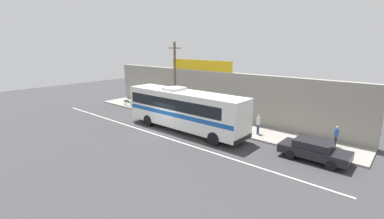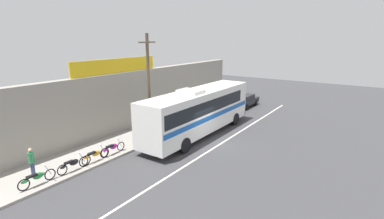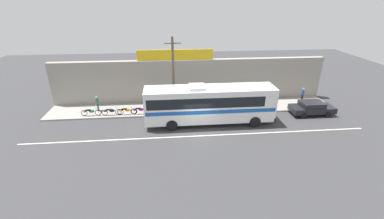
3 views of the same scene
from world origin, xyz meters
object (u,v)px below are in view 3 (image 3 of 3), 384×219
pedestrian_by_curb (303,94)px  pedestrian_far_left (97,102)px  utility_pole (173,76)px  intercity_bus (209,103)px  parked_car (312,108)px  motorcycle_green (127,111)px  motorcycle_blue (91,112)px  motorcycle_black (140,110)px  pedestrian_far_right (257,98)px  motorcycle_red (111,111)px

pedestrian_by_curb → pedestrian_far_left: 22.40m
utility_pole → intercity_bus: bearing=-34.8°
intercity_bus → pedestrian_by_curb: bearing=20.0°
parked_car → motorcycle_green: (-18.71, 1.40, -0.17)m
pedestrian_by_curb → pedestrian_far_left: bearing=-178.7°
motorcycle_blue → motorcycle_black: 4.89m
intercity_bus → pedestrian_far_left: bearing=162.0°
utility_pole → motorcycle_green: utility_pole is taller
motorcycle_green → pedestrian_far_right: size_ratio=1.15×
utility_pole → motorcycle_blue: bearing=178.6°
utility_pole → motorcycle_blue: utility_pole is taller
intercity_bus → parked_car: bearing=5.1°
motorcycle_blue → parked_car: bearing=-3.7°
motorcycle_black → motorcycle_green: bearing=-179.9°
intercity_bus → motorcycle_green: 8.44m
motorcycle_black → pedestrian_far_left: 4.66m
motorcycle_black → pedestrian_far_left: size_ratio=1.20×
motorcycle_blue → pedestrian_by_curb: bearing=4.3°
intercity_bus → utility_pole: bearing=145.2°
motorcycle_red → pedestrian_by_curb: pedestrian_by_curb is taller
pedestrian_by_curb → pedestrian_far_right: 5.78m
pedestrian_far_left → utility_pole: bearing=-10.1°
utility_pole → pedestrian_by_curb: bearing=7.6°
motorcycle_red → motorcycle_green: 1.52m
motorcycle_green → pedestrian_by_curb: size_ratio=1.21×
motorcycle_blue → utility_pole: bearing=-1.4°
motorcycle_blue → pedestrian_by_curb: size_ratio=1.24×
pedestrian_far_right → intercity_bus: bearing=-151.4°
pedestrian_by_curb → pedestrian_far_right: size_ratio=0.95×
motorcycle_blue → pedestrian_far_right: 17.16m
motorcycle_red → motorcycle_blue: bearing=178.2°
motorcycle_green → pedestrian_far_right: bearing=3.1°
utility_pole → motorcycle_green: bearing=178.1°
pedestrian_by_curb → motorcycle_red: bearing=-175.1°
motorcycle_blue → pedestrian_far_right: pedestrian_far_right is taller
motorcycle_blue → pedestrian_far_left: size_ratio=1.22×
parked_car → motorcycle_blue: bearing=176.3°
pedestrian_by_curb → pedestrian_far_left: pedestrian_far_left is taller
parked_car → motorcycle_black: parked_car is taller
parked_car → pedestrian_far_left: bearing=173.1°
parked_car → pedestrian_by_curb: (0.59, 3.17, 0.32)m
parked_car → motorcycle_black: bearing=175.4°
intercity_bus → utility_pole: utility_pole is taller
utility_pole → pedestrian_far_left: size_ratio=4.75×
intercity_bus → motorcycle_green: (-7.97, 2.35, -1.50)m
parked_car → motorcycle_red: (-20.23, 1.38, -0.17)m
motorcycle_green → intercity_bus: bearing=-16.4°
parked_car → pedestrian_far_right: 5.54m
utility_pole → motorcycle_red: bearing=178.8°
motorcycle_blue → pedestrian_far_left: 1.37m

